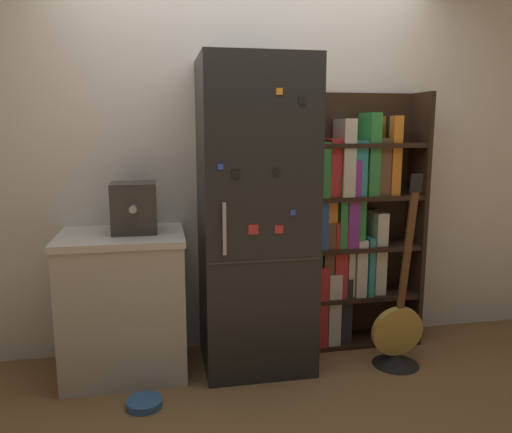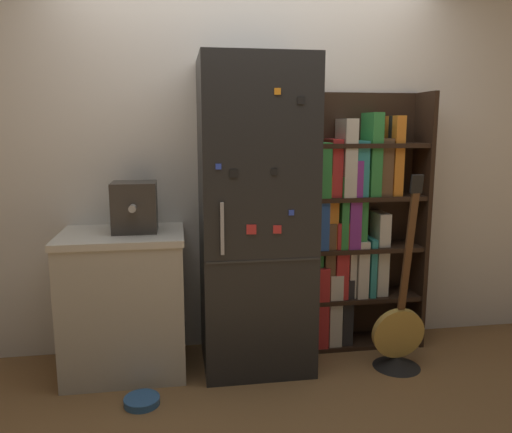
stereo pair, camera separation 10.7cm
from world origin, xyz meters
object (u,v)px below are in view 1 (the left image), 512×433
at_px(guitar, 397,339).
at_px(espresso_machine, 134,208).
at_px(bookshelf, 351,226).
at_px(pet_bowl, 144,402).
at_px(refrigerator, 255,217).

bearing_deg(guitar, espresso_machine, 170.22).
height_order(bookshelf, espresso_machine, bookshelf).
relative_size(espresso_machine, guitar, 0.24).
distance_m(guitar, pet_bowl, 1.62).
xyz_separation_m(refrigerator, espresso_machine, (-0.74, 0.05, 0.07)).
bearing_deg(bookshelf, refrigerator, -165.90).
bearing_deg(refrigerator, espresso_machine, 176.36).
relative_size(bookshelf, espresso_machine, 5.74).
bearing_deg(espresso_machine, pet_bowl, -86.08).
distance_m(espresso_machine, pet_bowl, 1.13).
bearing_deg(refrigerator, pet_bowl, -148.98).
distance_m(espresso_machine, guitar, 1.87).
relative_size(espresso_machine, pet_bowl, 1.53).
height_order(guitar, pet_bowl, guitar).
xyz_separation_m(bookshelf, guitar, (0.17, -0.41, -0.68)).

